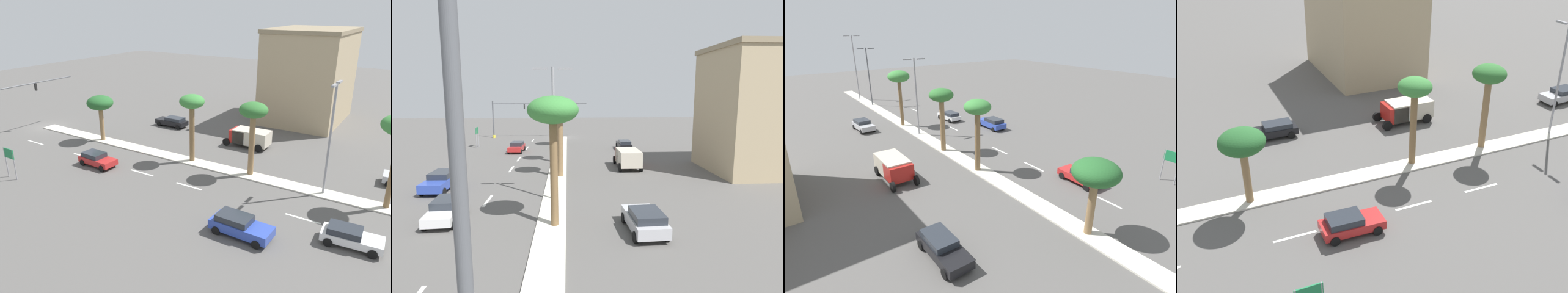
% 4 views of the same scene
% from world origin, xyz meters
% --- Properties ---
extents(ground_plane, '(160.00, 160.00, 0.00)m').
position_xyz_m(ground_plane, '(0.00, 28.60, 0.00)').
color(ground_plane, '#565451').
extents(median_curb, '(1.80, 73.54, 0.12)m').
position_xyz_m(median_curb, '(0.00, 36.77, 0.06)').
color(median_curb, beige).
rests_on(median_curb, ground).
extents(lane_stripe_leading, '(0.20, 2.80, 0.01)m').
position_xyz_m(lane_stripe_leading, '(5.02, 12.22, 0.01)').
color(lane_stripe_leading, silver).
rests_on(lane_stripe_leading, ground).
extents(lane_stripe_trailing, '(0.20, 2.80, 0.01)m').
position_xyz_m(lane_stripe_trailing, '(5.02, 20.66, 0.01)').
color(lane_stripe_trailing, silver).
rests_on(lane_stripe_trailing, ground).
extents(lane_stripe_center, '(0.20, 2.80, 0.01)m').
position_xyz_m(lane_stripe_center, '(5.02, 26.23, 0.01)').
color(lane_stripe_center, silver).
rests_on(lane_stripe_center, ground).
extents(lane_stripe_mid, '(0.20, 2.80, 0.01)m').
position_xyz_m(lane_stripe_mid, '(5.02, 36.84, 0.01)').
color(lane_stripe_mid, silver).
rests_on(lane_stripe_mid, ground).
extents(lane_stripe_far, '(0.20, 2.80, 0.01)m').
position_xyz_m(lane_stripe_far, '(5.02, 49.48, 0.01)').
color(lane_stripe_far, silver).
rests_on(lane_stripe_far, ground).
extents(directional_road_sign, '(0.10, 1.42, 3.04)m').
position_xyz_m(directional_road_sign, '(12.59, 10.98, 2.19)').
color(directional_road_sign, gray).
rests_on(directional_road_sign, ground).
extents(palm_tree_leading, '(3.14, 3.14, 5.49)m').
position_xyz_m(palm_tree_leading, '(0.05, 10.38, 4.59)').
color(palm_tree_leading, olive).
rests_on(palm_tree_leading, median_curb).
extents(palm_tree_far, '(2.59, 2.59, 7.11)m').
position_xyz_m(palm_tree_far, '(-0.21, 23.24, 6.01)').
color(palm_tree_far, brown).
rests_on(palm_tree_far, median_curb).
extents(palm_tree_near, '(2.71, 2.71, 7.17)m').
position_xyz_m(palm_tree_near, '(-0.32, 29.93, 6.05)').
color(palm_tree_near, olive).
rests_on(palm_tree_near, median_curb).
extents(palm_tree_mid, '(2.98, 2.98, 7.79)m').
position_xyz_m(palm_tree_mid, '(-0.23, 42.08, 6.76)').
color(palm_tree_mid, brown).
rests_on(palm_tree_mid, median_curb).
extents(street_lamp_inboard, '(2.90, 0.24, 9.81)m').
position_xyz_m(street_lamp_inboard, '(-0.04, 37.05, 5.87)').
color(street_lamp_inboard, gray).
rests_on(street_lamp_inboard, median_curb).
extents(street_lamp_trailing, '(2.90, 0.24, 10.02)m').
position_xyz_m(street_lamp_trailing, '(0.25, 57.27, 5.97)').
color(street_lamp_trailing, '#515459').
rests_on(street_lamp_trailing, median_curb).
extents(street_lamp_center, '(2.90, 0.24, 11.97)m').
position_xyz_m(street_lamp_center, '(-0.16, 63.73, 6.98)').
color(street_lamp_center, gray).
rests_on(street_lamp_center, median_curb).
extents(sedan_black_outboard, '(1.85, 4.45, 1.35)m').
position_xyz_m(sedan_black_outboard, '(-9.24, 14.23, 0.73)').
color(sedan_black_outboard, black).
rests_on(sedan_black_outboard, ground).
extents(sedan_white_mid, '(2.07, 4.14, 1.33)m').
position_xyz_m(sedan_white_mid, '(6.75, 40.61, 0.72)').
color(sedan_white_mid, silver).
rests_on(sedan_white_mid, ground).
extents(sedan_red_inboard, '(2.00, 4.06, 1.37)m').
position_xyz_m(sedan_red_inboard, '(6.03, 15.55, 0.74)').
color(sedan_red_inboard, red).
rests_on(sedan_red_inboard, ground).
extents(sedan_silver_rear, '(2.17, 4.15, 1.42)m').
position_xyz_m(sedan_silver_rear, '(-5.49, 43.25, 0.76)').
color(sedan_silver_rear, '#B2B2B7').
rests_on(sedan_silver_rear, ground).
extents(sedan_blue_far, '(2.06, 4.55, 1.49)m').
position_xyz_m(sedan_blue_far, '(9.64, 33.63, 0.79)').
color(sedan_blue_far, '#2D47AD').
rests_on(sedan_blue_far, ground).
extents(box_truck, '(2.49, 5.24, 2.07)m').
position_xyz_m(box_truck, '(-7.57, 26.32, 1.21)').
color(box_truck, '#B21E19').
rests_on(box_truck, ground).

